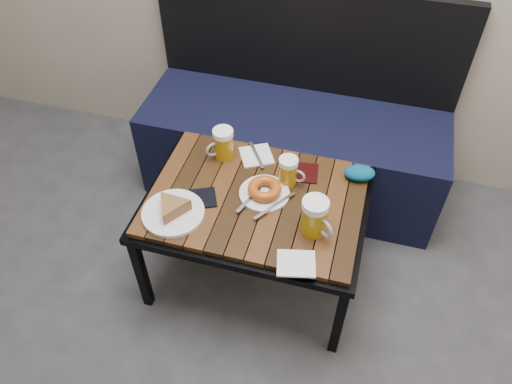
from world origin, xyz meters
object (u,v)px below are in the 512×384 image
(passport_navy, at_px, (197,199))
(knit_pouch, at_px, (360,173))
(bench, at_px, (293,141))
(beer_mug_right, at_px, (315,217))
(plate_bagel, at_px, (264,191))
(cafe_table, at_px, (256,205))
(beer_mug_left, at_px, (223,144))
(beer_mug_centre, at_px, (289,171))
(plate_pie, at_px, (173,210))
(passport_burgundy, at_px, (308,173))

(passport_navy, distance_m, knit_pouch, 0.63)
(bench, distance_m, beer_mug_right, 0.77)
(bench, distance_m, plate_bagel, 0.61)
(cafe_table, relative_size, beer_mug_left, 6.38)
(beer_mug_centre, relative_size, beer_mug_right, 0.79)
(bench, xyz_separation_m, plate_pie, (-0.29, -0.75, 0.22))
(cafe_table, height_order, passport_navy, passport_navy)
(beer_mug_right, bearing_deg, passport_burgundy, 140.00)
(bench, height_order, beer_mug_right, bench)
(passport_burgundy, distance_m, knit_pouch, 0.20)
(beer_mug_left, bearing_deg, plate_pie, 32.44)
(beer_mug_right, relative_size, passport_navy, 1.07)
(beer_mug_centre, bearing_deg, bench, 107.38)
(passport_navy, bearing_deg, cafe_table, 83.56)
(plate_pie, relative_size, knit_pouch, 1.89)
(plate_pie, height_order, passport_burgundy, plate_pie)
(bench, distance_m, beer_mug_centre, 0.54)
(passport_navy, bearing_deg, passport_burgundy, 98.55)
(bench, xyz_separation_m, passport_burgundy, (0.14, -0.41, 0.20))
(bench, relative_size, passport_navy, 9.97)
(beer_mug_left, xyz_separation_m, beer_mug_right, (0.43, -0.29, 0.01))
(passport_burgundy, bearing_deg, plate_bagel, -138.03)
(beer_mug_right, bearing_deg, beer_mug_left, -179.31)
(beer_mug_centre, distance_m, passport_navy, 0.36)
(beer_mug_left, height_order, plate_pie, beer_mug_left)
(plate_bagel, bearing_deg, knit_pouch, 29.40)
(beer_mug_centre, xyz_separation_m, beer_mug_right, (0.14, -0.21, 0.02))
(beer_mug_left, distance_m, beer_mug_right, 0.52)
(bench, height_order, passport_navy, bench)
(plate_pie, bearing_deg, bench, 68.51)
(beer_mug_left, distance_m, knit_pouch, 0.55)
(cafe_table, relative_size, plate_bagel, 3.54)
(beer_mug_centre, relative_size, plate_pie, 0.52)
(bench, relative_size, beer_mug_centre, 11.82)
(beer_mug_left, bearing_deg, cafe_table, 90.49)
(passport_navy, bearing_deg, beer_mug_right, 60.68)
(bench, distance_m, cafe_table, 0.60)
(plate_pie, height_order, knit_pouch, plate_pie)
(beer_mug_right, distance_m, knit_pouch, 0.34)
(bench, distance_m, beer_mug_left, 0.52)
(beer_mug_centre, relative_size, plate_bagel, 0.50)
(beer_mug_centre, bearing_deg, plate_bagel, -119.36)
(plate_bagel, xyz_separation_m, knit_pouch, (0.33, 0.19, 0.00))
(passport_burgundy, bearing_deg, beer_mug_right, -82.32)
(bench, bearing_deg, passport_burgundy, -71.31)
(beer_mug_centre, bearing_deg, passport_burgundy, 54.83)
(beer_mug_left, bearing_deg, knit_pouch, 137.28)
(passport_navy, xyz_separation_m, knit_pouch, (0.57, 0.28, 0.02))
(beer_mug_centre, height_order, beer_mug_right, beer_mug_right)
(bench, height_order, plate_pie, bench)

